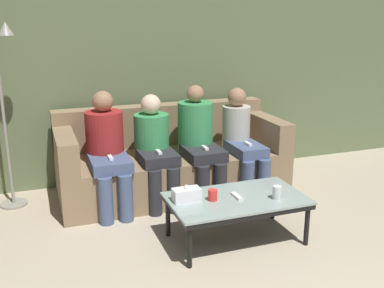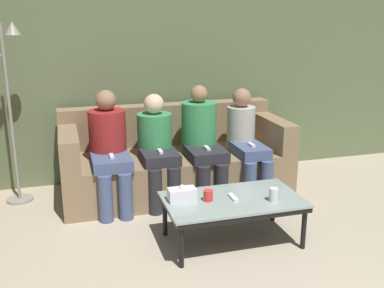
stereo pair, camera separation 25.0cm
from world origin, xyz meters
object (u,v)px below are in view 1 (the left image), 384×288
game_remote (237,196)px  standing_lamp (3,97)px  couch (171,162)px  seated_person_mid_left (155,145)px  coffee_table (237,202)px  tissue_box (186,194)px  cup_near_right (213,195)px  cup_near_left (277,193)px  seated_person_right_end (242,139)px  seated_person_mid_right (199,138)px  seated_person_left_end (107,147)px

game_remote → standing_lamp: 2.33m
couch → seated_person_mid_left: (-0.23, -0.21, 0.26)m
coffee_table → tissue_box: 0.42m
cup_near_right → tissue_box: tissue_box is taller
cup_near_right → game_remote: 0.21m
cup_near_left → seated_person_mid_left: seated_person_mid_left is taller
cup_near_left → seated_person_right_end: size_ratio=0.10×
seated_person_right_end → seated_person_mid_left: bearing=177.8°
coffee_table → standing_lamp: bearing=140.9°
couch → coffee_table: 1.25m
game_remote → cup_near_left: bearing=-25.6°
cup_near_left → couch: bearing=108.5°
cup_near_right → game_remote: size_ratio=0.59×
couch → seated_person_mid_right: (0.23, -0.21, 0.29)m
coffee_table → cup_near_right: size_ratio=12.51×
standing_lamp → seated_person_mid_left: (1.33, -0.38, -0.49)m
tissue_box → standing_lamp: (-1.32, 1.32, 0.64)m
coffee_table → game_remote: (0.00, 0.00, 0.05)m
tissue_box → seated_person_right_end: bearing=44.5°
coffee_table → seated_person_right_end: (0.52, 0.99, 0.23)m
couch → seated_person_right_end: 0.78m
cup_near_right → tissue_box: 0.21m
cup_near_right → seated_person_right_end: 1.22m
cup_near_left → tissue_box: 0.72m
standing_lamp → seated_person_right_end: standing_lamp is taller
seated_person_mid_left → cup_near_right: bearing=-79.0°
game_remote → seated_person_right_end: seated_person_right_end is taller
seated_person_left_end → seated_person_mid_right: seated_person_mid_right is taller
cup_near_right → seated_person_mid_left: seated_person_mid_left is taller
cup_near_left → tissue_box: size_ratio=0.49×
tissue_box → seated_person_left_end: bearing=116.0°
cup_near_right → seated_person_right_end: seated_person_right_end is taller
seated_person_left_end → seated_person_mid_right: size_ratio=0.99×
seated_person_mid_left → standing_lamp: bearing=163.9°
coffee_table → tissue_box: tissue_box is taller
cup_near_right → seated_person_left_end: 1.22m
seated_person_mid_right → seated_person_right_end: (0.46, -0.04, -0.04)m
couch → cup_near_left: bearing=-71.5°
coffee_table → seated_person_right_end: 1.14m
coffee_table → game_remote: game_remote is taller
seated_person_mid_left → seated_person_right_end: (0.92, -0.03, -0.01)m
couch → cup_near_right: 1.23m
coffee_table → seated_person_mid_left: seated_person_mid_left is taller
game_remote → standing_lamp: standing_lamp is taller
couch → game_remote: 1.25m
cup_near_right → seated_person_mid_right: seated_person_mid_right is taller
cup_near_right → seated_person_right_end: size_ratio=0.08×
seated_person_left_end → seated_person_right_end: (1.38, -0.04, -0.04)m
seated_person_mid_left → seated_person_right_end: seated_person_right_end is taller
coffee_table → seated_person_right_end: seated_person_right_end is taller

